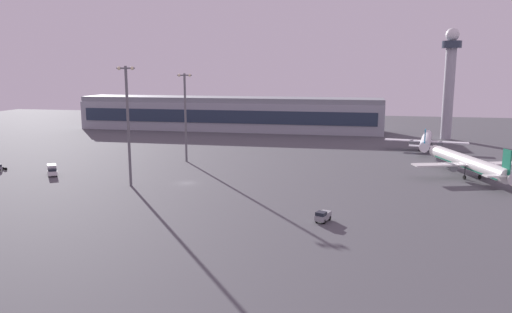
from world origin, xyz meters
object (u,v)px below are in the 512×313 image
Objects in this scene: catering_truck at (52,170)px; apron_light_central at (128,120)px; airplane_mid_apron at (469,163)px; maintenance_van at (323,216)px; airplane_terminal_side at (426,141)px; control_tower at (450,77)px; apron_light_west at (185,112)px.

apron_light_central reaches higher than catering_truck.
airplane_mid_apron is 9.08× the size of maintenance_van.
airplane_terminal_side is 100.48m from maintenance_van.
apron_light_central is at bearing -131.66° from control_tower.
maintenance_van is (-31.97, -95.23, -2.55)m from airplane_terminal_side.
control_tower reaches higher than apron_light_central.
apron_light_central reaches higher than apron_light_west.
control_tower is 7.95× the size of catering_truck.
catering_truck is at bearing -139.60° from airplane_terminal_side.
control_tower is 118.70m from apron_light_west.
airplane_mid_apron reaches higher than airplane_terminal_side.
apron_light_central is (-51.57, 20.88, 16.26)m from maintenance_van.
airplane_terminal_side is 90.39m from apron_light_west.
maintenance_van is at bearing -144.57° from airplane_mid_apron.
apron_light_west is (-93.40, -72.48, -10.64)m from control_tower.
catering_truck is (-111.34, -67.12, -2.15)m from airplane_terminal_side.
airplane_mid_apron reaches higher than catering_truck.
control_tower is at bearing 67.91° from airplane_mid_apron.
airplane_terminal_side is at bearing 79.89° from airplane_mid_apron.
apron_light_west reaches higher than airplane_mid_apron.
apron_light_west is (-86.35, 7.53, 12.21)m from airplane_mid_apron.
maintenance_van is at bearing -49.23° from apron_light_west.
maintenance_van is at bearing -99.24° from airplane_terminal_side.
airplane_terminal_side is 6.46× the size of catering_truck.
airplane_mid_apron reaches higher than maintenance_van.
airplane_mid_apron is 1.43× the size of apron_light_west.
catering_truck reaches higher than maintenance_van.
control_tower reaches higher than airplane_mid_apron.
airplane_terminal_side is 112.67m from apron_light_central.
control_tower reaches higher than catering_truck.
maintenance_van is 76.17m from apron_light_west.
control_tower is at bearing -89.29° from maintenance_van.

